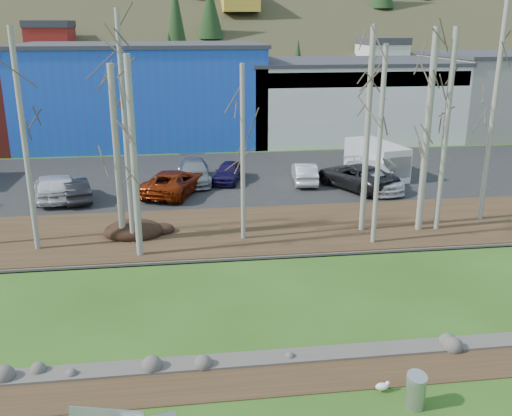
{
  "coord_description": "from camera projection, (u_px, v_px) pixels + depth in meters",
  "views": [
    {
      "loc": [
        -3.01,
        -11.99,
        9.88
      ],
      "look_at": [
        0.01,
        10.55,
        2.5
      ],
      "focal_mm": 40.0,
      "sensor_mm": 36.0,
      "label": 1
    }
  ],
  "objects": [
    {
      "name": "car_7",
      "position": [
        373.0,
        176.0,
        35.16
      ],
      "size": [
        2.73,
        5.55,
        1.55
      ],
      "primitive_type": "imported",
      "rotation": [
        0.0,
        0.0,
        0.11
      ],
      "color": "white",
      "rests_on": "parking_lot"
    },
    {
      "name": "birch_4",
      "position": [
        134.0,
        159.0,
        23.89
      ],
      "size": [
        0.29,
        0.29,
        8.6
      ],
      "color": "#A5A096",
      "rests_on": "far_bank"
    },
    {
      "name": "river",
      "position": [
        268.0,
        298.0,
        21.52
      ],
      "size": [
        80.0,
        8.0,
        0.9
      ],
      "primitive_type": null,
      "color": "black",
      "rests_on": "ground"
    },
    {
      "name": "birch_7",
      "position": [
        367.0,
        132.0,
        26.77
      ],
      "size": [
        0.27,
        0.27,
        9.72
      ],
      "color": "#A5A096",
      "rests_on": "far_bank"
    },
    {
      "name": "birch_2",
      "position": [
        117.0,
        155.0,
        25.74
      ],
      "size": [
        0.3,
        0.3,
        8.11
      ],
      "color": "#A5A096",
      "rests_on": "far_bank"
    },
    {
      "name": "birch_8",
      "position": [
        428.0,
        133.0,
        26.84
      ],
      "size": [
        0.28,
        0.28,
        9.62
      ],
      "color": "#A5A096",
      "rests_on": "far_bank"
    },
    {
      "name": "building_white",
      "position": [
        345.0,
        98.0,
        51.95
      ],
      "size": [
        18.36,
        12.24,
        6.8
      ],
      "color": "silver",
      "rests_on": "ground"
    },
    {
      "name": "birch_3",
      "position": [
        125.0,
        132.0,
        25.13
      ],
      "size": [
        0.22,
        0.22,
        10.36
      ],
      "color": "#A5A096",
      "rests_on": "far_bank"
    },
    {
      "name": "car_5",
      "position": [
        305.0,
        173.0,
        36.38
      ],
      "size": [
        1.8,
        4.08,
        1.3
      ],
      "primitive_type": "imported",
      "rotation": [
        0.0,
        0.0,
        3.03
      ],
      "color": "silver",
      "rests_on": "parking_lot"
    },
    {
      "name": "seagull",
      "position": [
        382.0,
        386.0,
        15.99
      ],
      "size": [
        0.45,
        0.21,
        0.32
      ],
      "rotation": [
        0.0,
        0.0,
        0.03
      ],
      "color": "gold",
      "rests_on": "ground"
    },
    {
      "name": "birch_10",
      "position": [
        427.0,
        133.0,
        26.84
      ],
      "size": [
        0.28,
        0.28,
        9.62
      ],
      "color": "#A5A096",
      "rests_on": "far_bank"
    },
    {
      "name": "near_bank_rocks",
      "position": [
        288.0,
        358.0,
        17.66
      ],
      "size": [
        80.0,
        0.8,
        0.5
      ],
      "primitive_type": null,
      "color": "#47423D",
      "rests_on": "ground"
    },
    {
      "name": "far_bank_rocks",
      "position": [
        254.0,
        256.0,
        25.39
      ],
      "size": [
        80.0,
        0.8,
        0.46
      ],
      "primitive_type": null,
      "color": "#47423D",
      "rests_on": "ground"
    },
    {
      "name": "far_bank",
      "position": [
        245.0,
        230.0,
        28.38
      ],
      "size": [
        80.0,
        7.0,
        0.15
      ],
      "primitive_type": "cube",
      "color": "#382616",
      "rests_on": "ground"
    },
    {
      "name": "car_1",
      "position": [
        75.0,
        189.0,
        32.75
      ],
      "size": [
        2.48,
        4.2,
        1.31
      ],
      "primitive_type": "imported",
      "rotation": [
        0.0,
        0.0,
        3.44
      ],
      "color": "black",
      "rests_on": "parking_lot"
    },
    {
      "name": "birch_5",
      "position": [
        243.0,
        155.0,
        25.89
      ],
      "size": [
        0.21,
        0.21,
        8.09
      ],
      "color": "#A5A096",
      "rests_on": "far_bank"
    },
    {
      "name": "car_8",
      "position": [
        50.0,
        187.0,
        32.88
      ],
      "size": [
        2.81,
        4.8,
        1.53
      ],
      "primitive_type": "imported",
      "rotation": [
        0.0,
        0.0,
        3.38
      ],
      "color": "silver",
      "rests_on": "parking_lot"
    },
    {
      "name": "building_blue",
      "position": [
        144.0,
        93.0,
        49.46
      ],
      "size": [
        20.4,
        12.24,
        8.3
      ],
      "color": "blue",
      "rests_on": "ground"
    },
    {
      "name": "birch_11",
      "position": [
        446.0,
        133.0,
        26.96
      ],
      "size": [
        0.28,
        0.28,
        9.62
      ],
      "color": "#A5A096",
      "rests_on": "far_bank"
    },
    {
      "name": "car_4",
      "position": [
        229.0,
        172.0,
        36.65
      ],
      "size": [
        2.66,
        4.06,
        1.28
      ],
      "primitive_type": "imported",
      "rotation": [
        0.0,
        0.0,
        -0.33
      ],
      "color": "#1C1344",
      "rests_on": "parking_lot"
    },
    {
      "name": "birch_0",
      "position": [
        25.0,
        143.0,
        24.4
      ],
      "size": [
        0.24,
        0.24,
        9.68
      ],
      "color": "#A5A096",
      "rests_on": "far_bank"
    },
    {
      "name": "car_6",
      "position": [
        356.0,
        176.0,
        35.2
      ],
      "size": [
        4.82,
        6.09,
        1.54
      ],
      "primitive_type": "imported",
      "rotation": [
        0.0,
        0.0,
        3.62
      ],
      "color": "black",
      "rests_on": "parking_lot"
    },
    {
      "name": "car_3",
      "position": [
        194.0,
        172.0,
        36.46
      ],
      "size": [
        2.06,
        4.94,
        1.43
      ],
      "primitive_type": "imported",
      "rotation": [
        0.0,
        0.0,
        0.01
      ],
      "color": "gray",
      "rests_on": "parking_lot"
    },
    {
      "name": "car_9",
      "position": [
        176.0,
        182.0,
        34.01
      ],
      "size": [
        4.23,
        5.73,
        1.45
      ],
      "primitive_type": "imported",
      "rotation": [
        0.0,
        0.0,
        2.74
      ],
      "color": "maroon",
      "rests_on": "parking_lot"
    },
    {
      "name": "parking_lot",
      "position": [
        227.0,
        177.0,
        38.28
      ],
      "size": [
        80.0,
        14.0,
        0.14
      ],
      "primitive_type": "cube",
      "color": "black",
      "rests_on": "ground"
    },
    {
      "name": "car_0",
      "position": [
        61.0,
        186.0,
        32.96
      ],
      "size": [
        2.81,
        4.8,
        1.53
      ],
      "primitive_type": "imported",
      "rotation": [
        0.0,
        0.0,
        3.38
      ],
      "color": "silver",
      "rests_on": "parking_lot"
    },
    {
      "name": "birch_9",
      "position": [
        493.0,
        112.0,
        28.15
      ],
      "size": [
        0.25,
        0.25,
        11.17
      ],
      "color": "#A5A096",
      "rests_on": "far_bank"
    },
    {
      "name": "dirt_mound",
      "position": [
        134.0,
        230.0,
        27.41
      ],
      "size": [
        2.82,
        1.99,
        0.55
      ],
      "primitive_type": "ellipsoid",
      "color": "black",
      "rests_on": "far_bank"
    },
    {
      "name": "car_2",
      "position": [
        172.0,
        182.0,
        33.99
      ],
      "size": [
        4.23,
        5.73,
        1.45
      ],
      "primitive_type": "imported",
      "rotation": [
        0.0,
        0.0,
        2.74
      ],
      "color": "maroon",
      "rests_on": "parking_lot"
    },
    {
      "name": "building_grey",
      "position": [
        509.0,
        93.0,
        53.92
      ],
      "size": [
        14.28,
        12.24,
        7.3
      ],
      "color": "gray",
      "rests_on": "ground"
    },
    {
      "name": "birch_6",
      "position": [
        379.0,
        148.0,
        25.3
      ],
      "size": [
        0.22,
        0.22,
        8.95
      ],
      "color": "#A5A096",
      "rests_on": "far_bank"
    },
    {
      "name": "litter_bin",
      "position": [
        415.0,
        392.0,
        15.28
      ],
      "size": [
        0.6,
        0.6,
        0.91
      ],
      "primitive_type": "cylinder",
      "rotation": [
        0.0,
        0.0,
        0.14
      ],
      "color": "#9E9FA2",
      "rests_on": "ground"
    },
    {
      "name": "dirt_strip",
      "position": [
        294.0,
        376.0,
        16.71
      ],
      "size": [
        80.0,
        1.8,
        0.03
      ],
      "primitive_type": "cube",
      "color": "#382616",
      "rests_on": "ground"
    },
    {
      "name": "van_white",
      "position": [
        378.0,
        160.0,
        37.8
      ],
      "size": [
        3.12,
        5.37,
        2.21
      ],
      "rotation": [
        0.0,
        0.0,
        0.21
      ],
      "color": "white",
      "rests_on": "parking_lot"
    }
  ]
}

